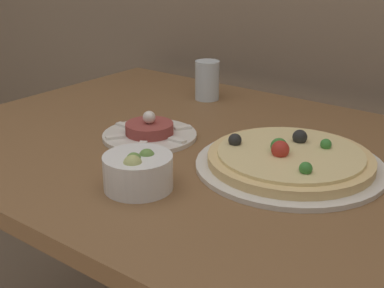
# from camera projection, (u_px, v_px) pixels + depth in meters

# --- Properties ---
(dining_table) EXTENTS (1.30, 0.89, 0.79)m
(dining_table) POSITION_uv_depth(u_px,v_px,m) (217.00, 192.00, 1.17)
(dining_table) COLOR brown
(dining_table) RESTS_ON ground_plane
(pizza_plate) EXTENTS (0.37, 0.37, 0.06)m
(pizza_plate) POSITION_uv_depth(u_px,v_px,m) (290.00, 160.00, 1.04)
(pizza_plate) COLOR silver
(pizza_plate) RESTS_ON dining_table
(tartare_plate) EXTENTS (0.21, 0.21, 0.06)m
(tartare_plate) POSITION_uv_depth(u_px,v_px,m) (150.00, 132.00, 1.20)
(tartare_plate) COLOR silver
(tartare_plate) RESTS_ON dining_table
(small_bowl) EXTENTS (0.13, 0.13, 0.08)m
(small_bowl) POSITION_uv_depth(u_px,v_px,m) (138.00, 171.00, 0.95)
(small_bowl) COLOR white
(small_bowl) RESTS_ON dining_table
(drinking_glass) EXTENTS (0.07, 0.07, 0.11)m
(drinking_glass) POSITION_uv_depth(u_px,v_px,m) (207.00, 80.00, 1.46)
(drinking_glass) COLOR silver
(drinking_glass) RESTS_ON dining_table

